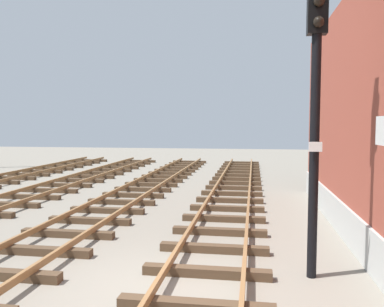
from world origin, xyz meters
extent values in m
plane|color=gray|center=(0.00, 0.00, 0.00)|extent=(80.00, 80.00, 0.00)
cube|color=#4C3826|center=(0.73, -0.73, 0.09)|extent=(2.50, 0.24, 0.18)
cube|color=#4C3826|center=(0.73, 0.73, 0.09)|extent=(2.50, 0.24, 0.18)
cube|color=#4C3826|center=(0.73, 2.18, 0.09)|extent=(2.50, 0.24, 0.18)
cube|color=#4C3826|center=(0.73, 3.64, 0.09)|extent=(2.50, 0.24, 0.18)
cube|color=#4C3826|center=(0.73, 5.09, 0.09)|extent=(2.50, 0.24, 0.18)
cube|color=#4C3826|center=(0.73, 6.54, 0.09)|extent=(2.50, 0.24, 0.18)
cube|color=#4C3826|center=(0.73, 8.00, 0.09)|extent=(2.50, 0.24, 0.18)
cube|color=#4C3826|center=(0.73, 9.45, 0.09)|extent=(2.50, 0.24, 0.18)
cube|color=#4C3826|center=(0.73, 10.91, 0.09)|extent=(2.50, 0.24, 0.18)
cube|color=#4C3826|center=(0.73, 12.36, 0.09)|extent=(2.50, 0.24, 0.18)
cube|color=#4C3826|center=(0.73, 13.81, 0.09)|extent=(2.50, 0.24, 0.18)
cube|color=#4C3826|center=(0.73, 15.27, 0.09)|extent=(2.50, 0.24, 0.18)
cube|color=#4C3826|center=(0.73, 16.72, 0.09)|extent=(2.50, 0.24, 0.18)
cube|color=#4C3826|center=(0.73, 18.18, 0.09)|extent=(2.50, 0.24, 0.18)
cube|color=#4C3826|center=(0.73, 19.63, 0.09)|extent=(2.50, 0.24, 0.18)
cube|color=#4C3826|center=(0.73, 21.08, 0.09)|extent=(2.50, 0.24, 0.18)
cube|color=#4C3826|center=(0.73, 22.54, 0.09)|extent=(2.50, 0.24, 0.18)
cube|color=olive|center=(0.01, 0.00, 0.25)|extent=(0.08, 46.53, 0.14)
cube|color=olive|center=(1.45, 0.00, 0.25)|extent=(0.08, 46.53, 0.14)
cube|color=#4C3826|center=(-3.16, 1.41, 0.09)|extent=(2.50, 0.24, 0.18)
cube|color=#4C3826|center=(-3.16, 2.82, 0.09)|extent=(2.50, 0.24, 0.18)
cube|color=#4C3826|center=(-3.16, 4.23, 0.09)|extent=(2.50, 0.24, 0.18)
cube|color=#4C3826|center=(-3.16, 5.64, 0.09)|extent=(2.50, 0.24, 0.18)
cube|color=#4C3826|center=(-3.16, 7.05, 0.09)|extent=(2.50, 0.24, 0.18)
cube|color=#4C3826|center=(-3.16, 8.46, 0.09)|extent=(2.50, 0.24, 0.18)
cube|color=#4C3826|center=(-3.16, 9.87, 0.09)|extent=(2.50, 0.24, 0.18)
cube|color=#4C3826|center=(-3.16, 11.28, 0.09)|extent=(2.50, 0.24, 0.18)
cube|color=#4C3826|center=(-3.16, 12.69, 0.09)|extent=(2.50, 0.24, 0.18)
cube|color=#4C3826|center=(-3.16, 14.10, 0.09)|extent=(2.50, 0.24, 0.18)
cube|color=#4C3826|center=(-3.16, 15.51, 0.09)|extent=(2.50, 0.24, 0.18)
cube|color=#4C3826|center=(-3.16, 16.92, 0.09)|extent=(2.50, 0.24, 0.18)
cube|color=#4C3826|center=(-3.16, 18.33, 0.09)|extent=(2.50, 0.24, 0.18)
cube|color=#4C3826|center=(-3.16, 19.74, 0.09)|extent=(2.50, 0.24, 0.18)
cube|color=#4C3826|center=(-3.16, 21.15, 0.09)|extent=(2.50, 0.24, 0.18)
cube|color=#4C3826|center=(-3.16, 22.56, 0.09)|extent=(2.50, 0.24, 0.18)
cube|color=olive|center=(-2.44, 0.00, 0.25)|extent=(0.08, 46.53, 0.14)
cube|color=#4C3826|center=(-7.05, 6.00, 0.09)|extent=(2.50, 0.24, 0.18)
cube|color=#4C3826|center=(-7.05, 7.50, 0.09)|extent=(2.50, 0.24, 0.18)
cube|color=#4C3826|center=(-7.05, 9.01, 0.09)|extent=(2.50, 0.24, 0.18)
cube|color=#4C3826|center=(-7.05, 10.51, 0.09)|extent=(2.50, 0.24, 0.18)
cube|color=#4C3826|center=(-7.05, 12.01, 0.09)|extent=(2.50, 0.24, 0.18)
cube|color=#4C3826|center=(-7.05, 13.51, 0.09)|extent=(2.50, 0.24, 0.18)
cube|color=#4C3826|center=(-7.05, 15.01, 0.09)|extent=(2.50, 0.24, 0.18)
cube|color=#4C3826|center=(-7.05, 16.51, 0.09)|extent=(2.50, 0.24, 0.18)
cube|color=#4C3826|center=(-7.05, 18.01, 0.09)|extent=(2.50, 0.24, 0.18)
cube|color=#4C3826|center=(-7.05, 19.51, 0.09)|extent=(2.50, 0.24, 0.18)
cube|color=#4C3826|center=(-7.05, 21.01, 0.09)|extent=(2.50, 0.24, 0.18)
cube|color=#4C3826|center=(-7.05, 22.51, 0.09)|extent=(2.50, 0.24, 0.18)
cube|color=#4C3826|center=(-10.94, 12.36, 0.09)|extent=(2.50, 0.24, 0.18)
cube|color=#4C3826|center=(-10.94, 13.81, 0.09)|extent=(2.50, 0.24, 0.18)
cube|color=#4C3826|center=(-10.94, 15.27, 0.09)|extent=(2.50, 0.24, 0.18)
cube|color=#4C3826|center=(-10.94, 16.72, 0.09)|extent=(2.50, 0.24, 0.18)
cube|color=#4C3826|center=(-10.94, 18.18, 0.09)|extent=(2.50, 0.24, 0.18)
cube|color=#4C3826|center=(-10.94, 19.63, 0.09)|extent=(2.50, 0.24, 0.18)
cube|color=#4C3826|center=(-10.94, 21.08, 0.09)|extent=(2.50, 0.24, 0.18)
cube|color=#4C3826|center=(-10.94, 22.54, 0.09)|extent=(2.50, 0.24, 0.18)
cylinder|color=black|center=(2.73, 1.03, 2.29)|extent=(0.18, 0.18, 4.59)
cube|color=black|center=(2.73, 1.03, 5.14)|extent=(0.36, 0.24, 1.10)
sphere|color=black|center=(2.73, 0.85, 5.14)|extent=(0.20, 0.20, 0.20)
sphere|color=black|center=(2.73, 0.85, 4.77)|extent=(0.20, 0.20, 0.20)
cube|color=white|center=(2.73, 0.89, 2.52)|extent=(0.24, 0.03, 0.18)
cube|color=#B2B2AD|center=(3.90, 2.20, 0.45)|extent=(0.08, 17.27, 0.90)
camera|label=1|loc=(1.61, -6.66, 2.95)|focal=37.03mm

